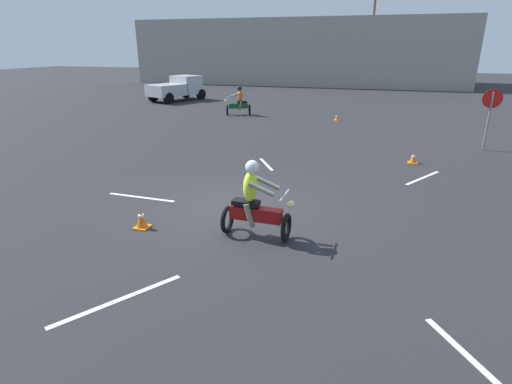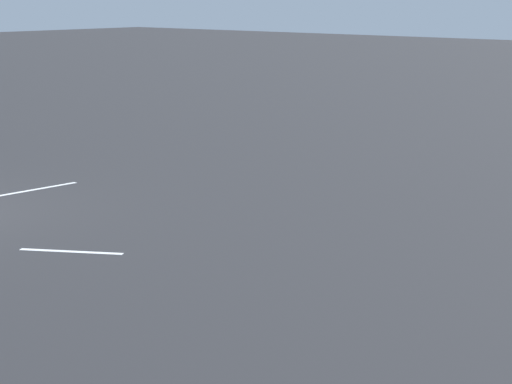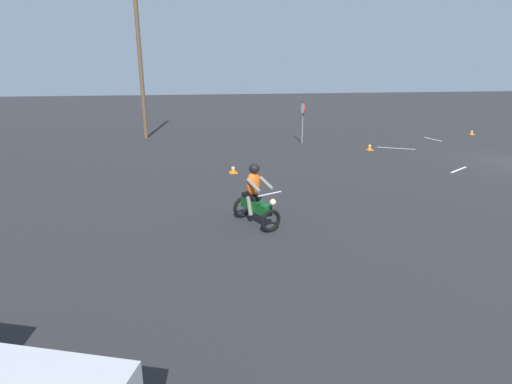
% 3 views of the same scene
% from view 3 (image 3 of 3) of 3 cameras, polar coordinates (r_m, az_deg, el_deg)
% --- Properties ---
extents(motorcycle_rider_background, '(1.54, 1.12, 1.66)m').
position_cam_3_polar(motorcycle_rider_background, '(10.48, -0.11, -0.87)').
color(motorcycle_rider_background, black).
rests_on(motorcycle_rider_background, ground).
extents(stop_sign, '(0.70, 0.08, 2.30)m').
position_cam_3_polar(stop_sign, '(22.86, 6.68, 10.97)').
color(stop_sign, slate).
rests_on(stop_sign, ground).
extents(traffic_cone_near_right, '(0.32, 0.32, 0.36)m').
position_cam_3_polar(traffic_cone_near_right, '(21.67, 15.93, 6.22)').
color(traffic_cone_near_right, orange).
rests_on(traffic_cone_near_right, ground).
extents(traffic_cone_mid_center, '(0.32, 0.32, 0.31)m').
position_cam_3_polar(traffic_cone_mid_center, '(16.07, -3.30, 3.25)').
color(traffic_cone_mid_center, orange).
rests_on(traffic_cone_mid_center, ground).
extents(traffic_cone_mid_left, '(0.32, 0.32, 0.33)m').
position_cam_3_polar(traffic_cone_mid_left, '(29.59, 28.44, 7.50)').
color(traffic_cone_mid_left, orange).
rests_on(traffic_cone_mid_left, ground).
extents(lane_stripe_e, '(1.56, 0.20, 0.01)m').
position_cam_3_polar(lane_stripe_e, '(26.60, 23.93, 6.92)').
color(lane_stripe_e, silver).
rests_on(lane_stripe_e, ground).
extents(lane_stripe_ne, '(1.11, 1.70, 0.01)m').
position_cam_3_polar(lane_stripe_ne, '(22.68, 19.35, 5.93)').
color(lane_stripe_ne, silver).
rests_on(lane_stripe_ne, ground).
extents(lane_stripe_nw, '(0.86, 1.35, 0.01)m').
position_cam_3_polar(lane_stripe_nw, '(18.65, 26.99, 2.87)').
color(lane_stripe_nw, silver).
rests_on(lane_stripe_nw, ground).
extents(utility_pole_near, '(0.24, 0.24, 8.38)m').
position_cam_3_polar(utility_pole_near, '(25.40, -16.15, 16.80)').
color(utility_pole_near, brown).
rests_on(utility_pole_near, ground).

